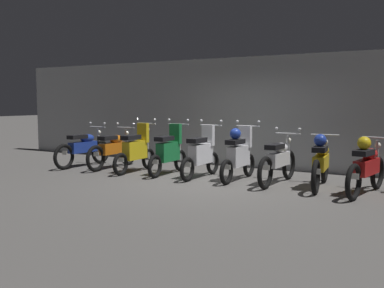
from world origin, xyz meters
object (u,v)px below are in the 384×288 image
(motorbike_slot_3, at_px, (169,152))
(motorbike_slot_7, at_px, (321,162))
(motorbike_slot_1, at_px, (113,149))
(motorbike_slot_6, at_px, (278,160))
(motorbike_slot_8, at_px, (367,166))
(motorbike_slot_2, at_px, (136,150))
(motorbike_slot_0, at_px, (84,148))
(motorbike_slot_4, at_px, (201,154))
(motorbike_slot_5, at_px, (239,154))

(motorbike_slot_3, height_order, motorbike_slot_7, motorbike_slot_3)
(motorbike_slot_1, bearing_deg, motorbike_slot_6, 0.15)
(motorbike_slot_8, bearing_deg, motorbike_slot_7, 166.59)
(motorbike_slot_2, xyz_separation_m, motorbike_slot_6, (3.50, 0.21, -0.04))
(motorbike_slot_0, distance_m, motorbike_slot_8, 6.99)
(motorbike_slot_4, distance_m, motorbike_slot_5, 0.88)
(motorbike_slot_0, relative_size, motorbike_slot_7, 1.00)
(motorbike_slot_4, height_order, motorbike_slot_6, motorbike_slot_4)
(motorbike_slot_3, height_order, motorbike_slot_4, same)
(motorbike_slot_8, bearing_deg, motorbike_slot_1, 177.98)
(motorbike_slot_8, bearing_deg, motorbike_slot_4, 178.10)
(motorbike_slot_1, height_order, motorbike_slot_2, motorbike_slot_2)
(motorbike_slot_3, relative_size, motorbike_slot_5, 1.00)
(motorbike_slot_4, xyz_separation_m, motorbike_slot_5, (0.87, 0.08, 0.04))
(motorbike_slot_3, distance_m, motorbike_slot_5, 1.75)
(motorbike_slot_3, relative_size, motorbike_slot_6, 0.86)
(motorbike_slot_2, relative_size, motorbike_slot_6, 0.86)
(motorbike_slot_0, distance_m, motorbike_slot_7, 6.12)
(motorbike_slot_2, height_order, motorbike_slot_7, motorbike_slot_2)
(motorbike_slot_4, bearing_deg, motorbike_slot_6, 3.65)
(motorbike_slot_1, bearing_deg, motorbike_slot_5, -0.29)
(motorbike_slot_1, distance_m, motorbike_slot_3, 1.75)
(motorbike_slot_3, relative_size, motorbike_slot_4, 1.00)
(motorbike_slot_5, distance_m, motorbike_slot_6, 0.88)
(motorbike_slot_2, bearing_deg, motorbike_slot_0, 178.32)
(motorbike_slot_2, relative_size, motorbike_slot_8, 0.87)
(motorbike_slot_5, height_order, motorbike_slot_7, motorbike_slot_5)
(motorbike_slot_6, bearing_deg, motorbike_slot_7, -1.22)
(motorbike_slot_8, bearing_deg, motorbike_slot_5, 175.68)
(motorbike_slot_4, relative_size, motorbike_slot_7, 0.86)
(motorbike_slot_1, xyz_separation_m, motorbike_slot_7, (5.24, -0.01, 0.03))
(motorbike_slot_7, bearing_deg, motorbike_slot_1, 179.93)
(motorbike_slot_0, relative_size, motorbike_slot_1, 1.00)
(motorbike_slot_4, bearing_deg, motorbike_slot_7, 2.04)
(motorbike_slot_0, bearing_deg, motorbike_slot_5, 1.71)
(motorbike_slot_0, distance_m, motorbike_slot_3, 2.62)
(motorbike_slot_2, bearing_deg, motorbike_slot_1, 167.16)
(motorbike_slot_7, bearing_deg, motorbike_slot_6, 178.78)
(motorbike_slot_0, distance_m, motorbike_slot_6, 5.25)
(motorbike_slot_3, distance_m, motorbike_slot_4, 0.88)
(motorbike_slot_3, bearing_deg, motorbike_slot_0, -178.59)
(motorbike_slot_6, bearing_deg, motorbike_slot_1, -179.85)
(motorbike_slot_1, xyz_separation_m, motorbike_slot_5, (3.50, -0.02, 0.08))
(motorbike_slot_8, bearing_deg, motorbike_slot_0, 179.44)
(motorbike_slot_2, bearing_deg, motorbike_slot_6, 3.45)
(motorbike_slot_6, bearing_deg, motorbike_slot_8, -7.41)
(motorbike_slot_0, xyz_separation_m, motorbike_slot_1, (0.87, 0.15, 0.00))
(motorbike_slot_7, bearing_deg, motorbike_slot_4, -177.96)
(motorbike_slot_3, distance_m, motorbike_slot_6, 2.63)
(motorbike_slot_7, bearing_deg, motorbike_slot_2, -177.48)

